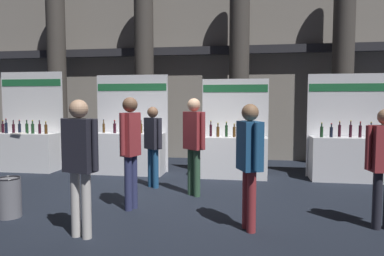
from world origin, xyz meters
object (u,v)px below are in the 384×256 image
Objects in this scene: exhibitor_booth_2 at (234,152)px; visitor_3 at (131,144)px; visitor_7 at (384,158)px; exhibitor_booth_1 at (129,149)px; visitor_1 at (250,155)px; visitor_4 at (194,138)px; visitor_6 at (80,155)px; visitor_5 at (153,140)px; trash_bin at (9,197)px; exhibitor_booth_0 at (27,147)px; exhibitor_booth_3 at (349,154)px.

exhibitor_booth_2 is 1.26× the size of visitor_3.
exhibitor_booth_1 is at bearing 138.40° from visitor_7.
visitor_1 is 0.95× the size of visitor_4.
visitor_4 reaches higher than visitor_6.
exhibitor_booth_2 is at bearing 75.40° from visitor_5.
exhibitor_booth_2 is at bearing 46.46° from trash_bin.
visitor_1 is 1.87m from visitor_7.
trash_bin is 0.34× the size of visitor_6.
exhibitor_booth_0 is at bearing 120.66° from trash_bin.
exhibitor_booth_2 is at bearing -10.68° from visitor_3.
visitor_6 reaches higher than trash_bin.
exhibitor_booth_3 is 4.18m from visitor_1.
exhibitor_booth_0 is 4.02m from trash_bin.
exhibitor_booth_1 reaches higher than visitor_6.
visitor_4 is (0.89, 1.00, 0.02)m from visitor_3.
exhibitor_booth_2 reaches higher than visitor_7.
exhibitor_booth_2 is at bearing 0.27° from exhibitor_booth_0.
trash_bin is 0.37× the size of visitor_5.
trash_bin is 2.01m from visitor_3.
visitor_4 is at bearing -171.22° from visitor_1.
visitor_7 is at bearing 3.74° from trash_bin.
visitor_6 is (-4.40, -4.11, 0.48)m from exhibitor_booth_3.
exhibitor_booth_0 reaches higher than visitor_1.
visitor_6 is at bearing -172.20° from visitor_3.
exhibitor_booth_1 is 5.73m from visitor_7.
exhibitor_booth_2 is 0.96× the size of exhibitor_booth_3.
visitor_7 is at bearing -55.05° from exhibitor_booth_2.
visitor_1 is at bearing -10.76° from visitor_5.
exhibitor_booth_0 is 5.36m from visitor_6.
exhibitor_booth_1 is at bearing 115.27° from visitor_6.
exhibitor_booth_0 is 4.69m from visitor_3.
trash_bin is at bearing -149.01° from exhibitor_booth_3.
visitor_6 is at bearing -21.59° from trash_bin.
visitor_6 reaches higher than visitor_1.
exhibitor_booth_0 is 1.39× the size of visitor_4.
visitor_7 reaches higher than trash_bin.
exhibitor_booth_3 reaches higher than trash_bin.
exhibitor_booth_3 is 6.86m from trash_bin.
exhibitor_booth_1 is at bearing -2.57° from visitor_4.
exhibitor_booth_3 is 1.44× the size of visitor_7.
exhibitor_booth_3 reaches higher than exhibitor_booth_2.
exhibitor_booth_2 is at bearing 80.26° from visitor_6.
exhibitor_booth_2 is 3.24m from visitor_3.
visitor_1 is at bearing -90.05° from visitor_3.
trash_bin is at bearing 175.46° from visitor_7.
exhibitor_booth_0 is 1.53× the size of visitor_5.
visitor_4 reaches higher than visitor_7.
exhibitor_booth_2 is 1.29× the size of visitor_6.
visitor_1 is (2.94, -3.47, 0.43)m from exhibitor_booth_1.
exhibitor_booth_3 is (7.91, 0.08, -0.01)m from exhibitor_booth_0.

